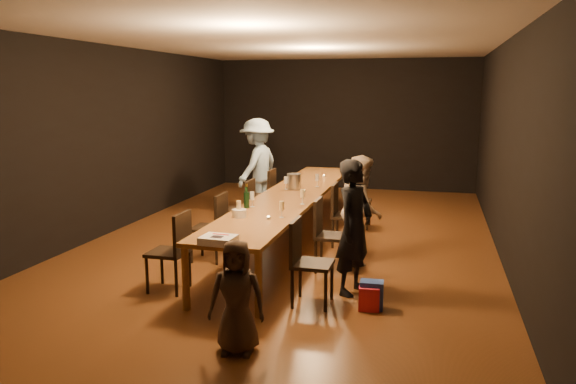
% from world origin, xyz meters
% --- Properties ---
extents(ground, '(10.00, 10.00, 0.00)m').
position_xyz_m(ground, '(0.00, 0.00, 0.00)').
color(ground, '#472B11').
rests_on(ground, ground).
extents(room_shell, '(6.04, 10.04, 3.02)m').
position_xyz_m(room_shell, '(0.00, 0.00, 2.08)').
color(room_shell, black).
rests_on(room_shell, ground).
extents(table, '(0.90, 6.00, 0.75)m').
position_xyz_m(table, '(0.00, 0.00, 0.70)').
color(table, brown).
rests_on(table, ground).
extents(chair_right_0, '(0.42, 0.42, 0.93)m').
position_xyz_m(chair_right_0, '(0.85, -2.40, 0.47)').
color(chair_right_0, black).
rests_on(chair_right_0, ground).
extents(chair_right_1, '(0.42, 0.42, 0.93)m').
position_xyz_m(chair_right_1, '(0.85, -1.20, 0.47)').
color(chair_right_1, black).
rests_on(chair_right_1, ground).
extents(chair_right_2, '(0.42, 0.42, 0.93)m').
position_xyz_m(chair_right_2, '(0.85, 0.00, 0.47)').
color(chair_right_2, black).
rests_on(chair_right_2, ground).
extents(chair_right_3, '(0.42, 0.42, 0.93)m').
position_xyz_m(chair_right_3, '(0.85, 1.20, 0.47)').
color(chair_right_3, black).
rests_on(chair_right_3, ground).
extents(chair_left_0, '(0.42, 0.42, 0.93)m').
position_xyz_m(chair_left_0, '(-0.85, -2.40, 0.47)').
color(chair_left_0, black).
rests_on(chair_left_0, ground).
extents(chair_left_1, '(0.42, 0.42, 0.93)m').
position_xyz_m(chair_left_1, '(-0.85, -1.20, 0.47)').
color(chair_left_1, black).
rests_on(chair_left_1, ground).
extents(chair_left_2, '(0.42, 0.42, 0.93)m').
position_xyz_m(chair_left_2, '(-0.85, 0.00, 0.47)').
color(chair_left_2, black).
rests_on(chair_left_2, ground).
extents(chair_left_3, '(0.42, 0.42, 0.93)m').
position_xyz_m(chair_left_3, '(-0.85, 1.20, 0.47)').
color(chair_left_3, black).
rests_on(chair_left_3, ground).
extents(woman_birthday, '(0.55, 0.66, 1.54)m').
position_xyz_m(woman_birthday, '(1.23, -1.93, 0.77)').
color(woman_birthday, black).
rests_on(woman_birthday, ground).
extents(woman_tan, '(0.62, 0.76, 1.45)m').
position_xyz_m(woman_tan, '(1.15, -0.72, 0.72)').
color(woman_tan, '#C0AA90').
rests_on(woman_tan, ground).
extents(man_blue, '(0.89, 1.26, 1.78)m').
position_xyz_m(man_blue, '(-1.15, 1.90, 0.89)').
color(man_blue, '#9AC4EE').
rests_on(man_blue, ground).
extents(child, '(0.54, 0.39, 1.02)m').
position_xyz_m(child, '(0.45, -3.67, 0.51)').
color(child, '#3B2B21').
rests_on(child, ground).
extents(gift_bag_red, '(0.23, 0.14, 0.26)m').
position_xyz_m(gift_bag_red, '(1.47, -2.43, 0.13)').
color(gift_bag_red, red).
rests_on(gift_bag_red, ground).
extents(gift_bag_blue, '(0.25, 0.18, 0.31)m').
position_xyz_m(gift_bag_blue, '(1.49, -2.37, 0.15)').
color(gift_bag_blue, '#2644A6').
rests_on(gift_bag_blue, ground).
extents(birthday_cake, '(0.36, 0.29, 0.08)m').
position_xyz_m(birthday_cake, '(-0.02, -2.90, 0.79)').
color(birthday_cake, white).
rests_on(birthday_cake, table).
extents(plate_stack, '(0.23, 0.23, 0.10)m').
position_xyz_m(plate_stack, '(-0.23, -1.71, 0.80)').
color(plate_stack, white).
rests_on(plate_stack, table).
extents(champagne_bottle, '(0.09, 0.09, 0.32)m').
position_xyz_m(champagne_bottle, '(-0.32, -1.14, 0.91)').
color(champagne_bottle, black).
rests_on(champagne_bottle, table).
extents(ice_bucket, '(0.23, 0.23, 0.24)m').
position_xyz_m(ice_bucket, '(-0.07, 0.43, 0.87)').
color(ice_bucket, '#B5B5BA').
rests_on(ice_bucket, table).
extents(wineglass_0, '(0.06, 0.06, 0.21)m').
position_xyz_m(wineglass_0, '(-0.23, -1.71, 0.85)').
color(wineglass_0, beige).
rests_on(wineglass_0, table).
extents(wineglass_1, '(0.06, 0.06, 0.21)m').
position_xyz_m(wineglass_1, '(0.29, -1.59, 0.85)').
color(wineglass_1, beige).
rests_on(wineglass_1, table).
extents(wineglass_2, '(0.06, 0.06, 0.21)m').
position_xyz_m(wineglass_2, '(-0.27, -1.08, 0.85)').
color(wineglass_2, silver).
rests_on(wineglass_2, table).
extents(wineglass_3, '(0.06, 0.06, 0.21)m').
position_xyz_m(wineglass_3, '(0.34, -0.73, 0.85)').
color(wineglass_3, beige).
rests_on(wineglass_3, table).
extents(wineglass_4, '(0.06, 0.06, 0.21)m').
position_xyz_m(wineglass_4, '(-0.18, 0.34, 0.85)').
color(wineglass_4, silver).
rests_on(wineglass_4, table).
extents(wineglass_5, '(0.06, 0.06, 0.21)m').
position_xyz_m(wineglass_5, '(0.25, 0.70, 0.85)').
color(wineglass_5, silver).
rests_on(wineglass_5, table).
extents(tealight_near, '(0.05, 0.05, 0.03)m').
position_xyz_m(tealight_near, '(0.15, -1.72, 0.77)').
color(tealight_near, '#B2B7B2').
rests_on(tealight_near, table).
extents(tealight_mid, '(0.05, 0.05, 0.03)m').
position_xyz_m(tealight_mid, '(0.15, 0.17, 0.77)').
color(tealight_mid, '#B2B7B2').
rests_on(tealight_mid, table).
extents(tealight_far, '(0.05, 0.05, 0.03)m').
position_xyz_m(tealight_far, '(0.15, 1.77, 0.77)').
color(tealight_far, '#B2B7B2').
rests_on(tealight_far, table).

